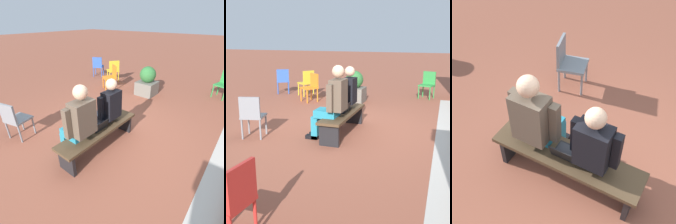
# 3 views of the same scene
# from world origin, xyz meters

# --- Properties ---
(ground_plane) EXTENTS (60.00, 60.00, 0.00)m
(ground_plane) POSITION_xyz_m (0.00, 0.00, 0.00)
(ground_plane) COLOR brown
(concrete_strip) EXTENTS (8.30, 0.40, 0.01)m
(concrete_strip) POSITION_xyz_m (0.37, 2.02, 0.00)
(concrete_strip) COLOR #B7B2A8
(concrete_strip) RESTS_ON ground
(bench) EXTENTS (1.80, 0.44, 0.45)m
(bench) POSITION_xyz_m (0.37, 0.01, 0.35)
(bench) COLOR #4C3823
(bench) RESTS_ON ground
(person_student) EXTENTS (0.54, 0.69, 1.35)m
(person_student) POSITION_xyz_m (0.06, -0.06, 0.72)
(person_student) COLOR #383842
(person_student) RESTS_ON ground
(person_adult) EXTENTS (0.60, 0.76, 1.44)m
(person_adult) POSITION_xyz_m (0.79, -0.06, 0.76)
(person_adult) COLOR teal
(person_adult) RESTS_ON ground
(laptop) EXTENTS (0.32, 0.29, 0.21)m
(laptop) POSITION_xyz_m (0.38, 0.02, 0.50)
(laptop) COLOR black
(laptop) RESTS_ON bench
(plastic_chair_far_left) EXTENTS (0.58, 0.58, 0.84)m
(plastic_chair_far_left) POSITION_xyz_m (-2.34, -1.90, 0.48)
(plastic_chair_far_left) COLOR orange
(plastic_chair_far_left) RESTS_ON ground
(plastic_chair_foreground) EXTENTS (0.59, 0.59, 0.84)m
(plastic_chair_foreground) POSITION_xyz_m (-3.07, -2.37, 0.48)
(plastic_chair_foreground) COLOR gold
(plastic_chair_foreground) RESTS_ON ground
(plastic_chair_near_bench_right) EXTENTS (0.57, 0.57, 0.84)m
(plastic_chair_near_bench_right) POSITION_xyz_m (-3.19, -3.32, 0.48)
(plastic_chair_near_bench_right) COLOR #2D56B7
(plastic_chair_near_bench_right) RESTS_ON ground
(plastic_chair_near_bench_left) EXTENTS (0.51, 0.51, 0.84)m
(plastic_chair_near_bench_left) POSITION_xyz_m (1.22, -1.56, 0.48)
(plastic_chair_near_bench_left) COLOR gray
(plastic_chair_near_bench_left) RESTS_ON ground
(planter) EXTENTS (0.60, 0.60, 0.94)m
(planter) POSITION_xyz_m (-2.66, -0.63, 0.44)
(planter) COLOR #6B665B
(planter) RESTS_ON ground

